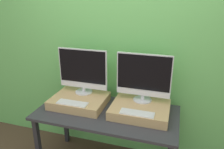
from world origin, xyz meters
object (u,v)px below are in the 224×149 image
object	(u,v)px
monitor_right	(144,77)
keyboard_right	(137,113)
monitor_left	(83,71)
keyboard_left	(72,103)

from	to	relation	value
monitor_right	keyboard_right	xyz separation A→B (m)	(0.00, -0.30, -0.27)
keyboard_right	monitor_left	bearing A→B (deg)	156.82
monitor_left	keyboard_left	world-z (taller)	monitor_left
monitor_left	monitor_right	xyz separation A→B (m)	(0.70, 0.00, 0.00)
keyboard_left	monitor_right	world-z (taller)	monitor_right
keyboard_left	monitor_right	distance (m)	0.81
monitor_left	keyboard_left	size ratio (longest dim) A/B	1.73
keyboard_left	monitor_right	bearing A→B (deg)	23.18
monitor_left	keyboard_right	distance (m)	0.81
keyboard_left	keyboard_right	bearing A→B (deg)	0.00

